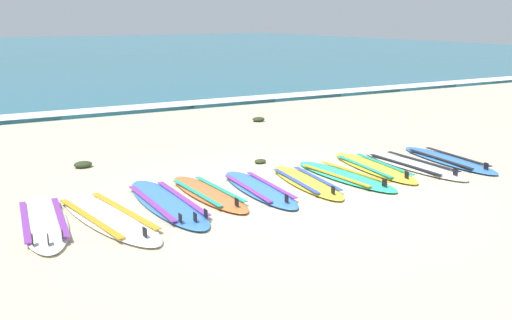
% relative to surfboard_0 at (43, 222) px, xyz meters
% --- Properties ---
extents(ground_plane, '(80.00, 80.00, 0.00)m').
position_rel_surfboard_0_xyz_m(ground_plane, '(3.42, -0.39, -0.04)').
color(ground_plane, '#C1B599').
extents(wave_foam_strip, '(80.00, 0.90, 0.11)m').
position_rel_surfboard_0_xyz_m(wave_foam_strip, '(3.42, 7.94, 0.02)').
color(wave_foam_strip, white).
rests_on(wave_foam_strip, ground).
extents(surfboard_0, '(0.81, 2.32, 0.18)m').
position_rel_surfboard_0_xyz_m(surfboard_0, '(0.00, 0.00, 0.00)').
color(surfboard_0, silver).
rests_on(surfboard_0, ground).
extents(surfboard_1, '(1.03, 2.63, 0.18)m').
position_rel_surfboard_0_xyz_m(surfboard_1, '(0.74, -0.20, -0.00)').
color(surfboard_1, white).
rests_on(surfboard_1, ground).
extents(surfboard_2, '(0.63, 2.46, 0.18)m').
position_rel_surfboard_0_xyz_m(surfboard_2, '(1.60, -0.05, -0.00)').
color(surfboard_2, '#3875CC').
rests_on(surfboard_2, ground).
extents(surfboard_3, '(0.60, 2.09, 0.18)m').
position_rel_surfboard_0_xyz_m(surfboard_3, '(2.27, 0.06, -0.00)').
color(surfboard_3, orange).
rests_on(surfboard_3, ground).
extents(surfboard_4, '(0.67, 2.17, 0.18)m').
position_rel_surfboard_0_xyz_m(surfboard_4, '(3.02, -0.10, -0.00)').
color(surfboard_4, '#3875CC').
rests_on(surfboard_4, ground).
extents(surfboard_5, '(0.75, 2.09, 0.18)m').
position_rel_surfboard_0_xyz_m(surfboard_5, '(3.83, -0.14, -0.00)').
color(surfboard_5, yellow).
rests_on(surfboard_5, ground).
extents(surfboard_6, '(0.71, 2.22, 0.18)m').
position_rel_surfboard_0_xyz_m(surfboard_6, '(4.55, -0.16, -0.00)').
color(surfboard_6, '#2DB793').
rests_on(surfboard_6, ground).
extents(surfboard_7, '(0.80, 2.28, 0.18)m').
position_rel_surfboard_0_xyz_m(surfboard_7, '(5.31, 0.03, -0.00)').
color(surfboard_7, yellow).
rests_on(surfboard_7, ground).
extents(surfboard_8, '(0.60, 2.34, 0.18)m').
position_rel_surfboard_0_xyz_m(surfboard_8, '(5.99, -0.18, -0.00)').
color(surfboard_8, white).
rests_on(surfboard_8, ground).
extents(surfboard_9, '(0.76, 2.27, 0.18)m').
position_rel_surfboard_0_xyz_m(surfboard_9, '(6.80, -0.21, -0.00)').
color(surfboard_9, '#3875CC').
rests_on(surfboard_9, ground).
extents(seaweed_clump_near_shoreline, '(0.31, 0.25, 0.11)m').
position_rel_surfboard_0_xyz_m(seaweed_clump_near_shoreline, '(5.89, 4.92, 0.02)').
color(seaweed_clump_near_shoreline, '#2D381E').
rests_on(seaweed_clump_near_shoreline, ground).
extents(seaweed_clump_mid_sand, '(0.21, 0.17, 0.07)m').
position_rel_surfboard_0_xyz_m(seaweed_clump_mid_sand, '(3.86, 1.32, 0.00)').
color(seaweed_clump_mid_sand, '#2D381E').
rests_on(seaweed_clump_mid_sand, ground).
extents(seaweed_clump_by_the_boards, '(0.31, 0.25, 0.11)m').
position_rel_surfboard_0_xyz_m(seaweed_clump_by_the_boards, '(1.10, 2.56, 0.02)').
color(seaweed_clump_by_the_boards, '#2D381E').
rests_on(seaweed_clump_by_the_boards, ground).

